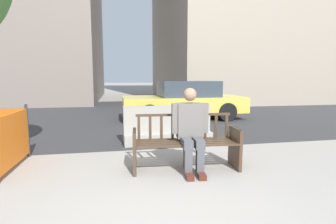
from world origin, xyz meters
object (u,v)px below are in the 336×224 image
seated_person (191,128)px  car_taxi_near (184,100)px  jersey_barrier_centre (167,127)px  street_bench (186,145)px

seated_person → car_taxi_near: (1.30, 5.36, -0.01)m
seated_person → jersey_barrier_centre: bearing=90.3°
street_bench → car_taxi_near: bearing=75.6°
street_bench → jersey_barrier_centre: street_bench is taller
car_taxi_near → street_bench: bearing=-104.4°
street_bench → seated_person: size_ratio=1.31×
seated_person → car_taxi_near: car_taxi_near is taller
street_bench → car_taxi_near: car_taxi_near is taller
seated_person → jersey_barrier_centre: (-0.01, 1.92, -0.35)m
jersey_barrier_centre → seated_person: bearing=-89.7°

